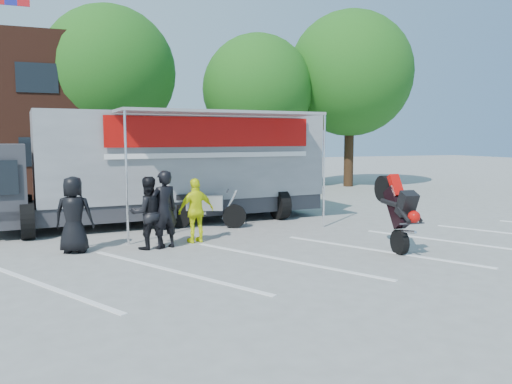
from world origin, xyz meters
TOP-DOWN VIEW (x-y plane):
  - ground at (0.00, 0.00)m, footprint 100.00×100.00m
  - parking_bay_lines at (0.00, 1.00)m, footprint 18.09×13.33m
  - tree_left at (-2.00, 16.00)m, footprint 6.12×6.12m
  - tree_mid at (5.00, 15.00)m, footprint 5.44×5.44m
  - tree_right at (10.00, 14.50)m, footprint 6.46×6.46m
  - transporter_truck at (-1.14, 6.63)m, footprint 10.78×5.81m
  - parked_motorcycle at (-0.33, 5.26)m, footprint 2.43×1.54m
  - stunt_bike_rider at (2.87, 1.20)m, footprint 0.89×1.68m
  - spectator_leather_a at (-3.94, 3.33)m, footprint 0.97×0.77m
  - spectator_leather_b at (-1.97, 3.06)m, footprint 0.77×0.62m
  - spectator_leather_c at (-2.33, 3.14)m, footprint 0.92×0.77m
  - spectator_hivis at (-1.10, 3.43)m, footprint 1.00×0.58m

SIDE VIEW (x-z plane):
  - ground at x=0.00m, z-range 0.00..0.00m
  - transporter_truck at x=-1.14m, z-range -1.66..1.66m
  - parked_motorcycle at x=-0.33m, z-range -0.60..0.60m
  - stunt_bike_rider at x=2.87m, z-range -0.96..0.96m
  - parking_bay_lines at x=0.00m, z-range 0.00..0.01m
  - spectator_hivis at x=-1.10m, z-range 0.00..1.59m
  - spectator_leather_c at x=-2.33m, z-range 0.00..1.69m
  - spectator_leather_a at x=-3.94m, z-range 0.00..1.73m
  - spectator_leather_b at x=-1.97m, z-range 0.00..1.83m
  - tree_mid at x=5.00m, z-range 1.10..8.78m
  - tree_left at x=-2.00m, z-range 1.25..9.89m
  - tree_right at x=10.00m, z-range 1.32..10.44m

